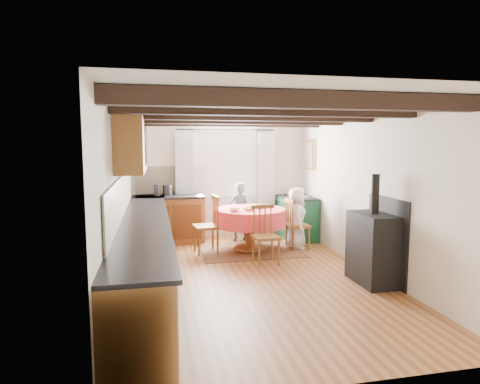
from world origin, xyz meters
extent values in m
cube|color=#A46635|center=(0.00, 0.00, 0.00)|extent=(3.60, 5.50, 0.00)
cube|color=white|center=(0.00, 0.00, 2.40)|extent=(3.60, 5.50, 0.00)
cube|color=silver|center=(0.00, 2.75, 1.20)|extent=(3.60, 0.00, 2.40)
cube|color=silver|center=(0.00, -2.75, 1.20)|extent=(3.60, 0.00, 2.40)
cube|color=silver|center=(-1.80, 0.00, 1.20)|extent=(0.00, 5.50, 2.40)
cube|color=silver|center=(1.80, 0.00, 1.20)|extent=(0.00, 5.50, 2.40)
cube|color=black|center=(0.00, -2.00, 2.31)|extent=(3.60, 0.16, 0.16)
cube|color=black|center=(0.00, -1.00, 2.31)|extent=(3.60, 0.16, 0.16)
cube|color=black|center=(0.00, 0.00, 2.31)|extent=(3.60, 0.16, 0.16)
cube|color=black|center=(0.00, 1.00, 2.31)|extent=(3.60, 0.16, 0.16)
cube|color=black|center=(0.00, 2.00, 2.31)|extent=(3.60, 0.16, 0.16)
cube|color=beige|center=(-1.78, 0.30, 1.20)|extent=(0.02, 4.50, 0.55)
cube|color=beige|center=(-1.00, 2.73, 1.20)|extent=(1.40, 0.02, 0.55)
cube|color=brown|center=(-1.50, 0.00, 0.44)|extent=(0.60, 5.30, 0.88)
cube|color=brown|center=(-1.05, 2.45, 0.44)|extent=(1.30, 0.60, 0.88)
cube|color=black|center=(-1.48, 0.00, 0.90)|extent=(0.64, 5.30, 0.04)
cube|color=black|center=(-1.05, 2.43, 0.90)|extent=(1.30, 0.64, 0.04)
cube|color=brown|center=(-1.63, 1.20, 1.95)|extent=(0.34, 1.80, 0.90)
cube|color=brown|center=(-1.63, -0.30, 1.90)|extent=(0.34, 0.90, 0.70)
cube|color=white|center=(0.10, 2.73, 1.60)|extent=(1.34, 0.03, 1.54)
cube|color=white|center=(0.10, 2.74, 1.60)|extent=(1.20, 0.01, 1.40)
cube|color=silver|center=(-0.75, 2.65, 1.10)|extent=(0.35, 0.10, 2.10)
cube|color=silver|center=(0.95, 2.65, 1.10)|extent=(0.35, 0.10, 2.10)
cylinder|color=black|center=(0.10, 2.65, 2.20)|extent=(2.00, 0.03, 0.03)
cube|color=gold|center=(1.77, 2.30, 1.70)|extent=(0.04, 0.50, 0.60)
cylinder|color=silver|center=(1.05, 2.72, 1.70)|extent=(0.30, 0.02, 0.30)
cube|color=brown|center=(0.34, 1.50, 0.01)|extent=(1.78, 1.39, 0.01)
imported|color=#3D5362|center=(0.30, 2.30, 0.58)|extent=(0.48, 0.37, 1.16)
imported|color=silver|center=(1.20, 1.47, 0.56)|extent=(0.46, 0.61, 1.13)
imported|color=silver|center=(0.28, 1.33, 0.79)|extent=(0.30, 0.30, 0.05)
imported|color=silver|center=(0.00, 1.27, 0.79)|extent=(0.22, 0.22, 0.06)
imported|color=silver|center=(0.48, 1.47, 0.80)|extent=(0.11, 0.11, 0.09)
cylinder|color=#262628|center=(-1.28, 2.45, 1.03)|extent=(0.13, 0.13, 0.22)
cylinder|color=#262628|center=(-1.09, 2.51, 1.02)|extent=(0.18, 0.18, 0.20)
camera|label=1|loc=(-1.35, -5.59, 1.91)|focal=30.81mm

